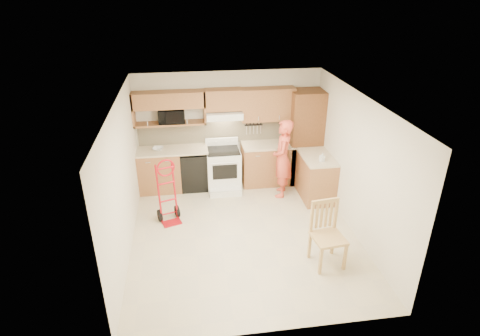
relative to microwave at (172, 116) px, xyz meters
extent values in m
cube|color=beige|center=(1.21, -2.08, -1.65)|extent=(4.00, 4.50, 0.02)
cube|color=white|center=(1.21, -2.08, 0.87)|extent=(4.00, 4.50, 0.02)
cube|color=silver|center=(1.21, 0.17, -0.39)|extent=(4.00, 0.02, 2.50)
cube|color=silver|center=(1.21, -4.34, -0.39)|extent=(4.00, 0.02, 2.50)
cube|color=silver|center=(-0.80, -2.08, -0.39)|extent=(0.02, 4.50, 2.50)
cube|color=silver|center=(3.22, -2.08, -0.39)|extent=(0.02, 4.50, 2.50)
cube|color=#C9B792|center=(1.21, 0.15, -0.44)|extent=(3.92, 0.03, 0.55)
cube|color=#9D673D|center=(-0.34, -0.14, -1.19)|extent=(0.90, 0.60, 0.90)
cube|color=black|center=(0.41, -0.14, -1.21)|extent=(0.60, 0.60, 0.85)
cube|color=#9D673D|center=(2.04, -0.14, -1.19)|extent=(1.14, 0.60, 0.90)
cube|color=#BFB493|center=(-0.04, -0.13, -0.72)|extent=(1.50, 0.63, 0.04)
cube|color=#BFB493|center=(2.04, -0.13, -0.72)|extent=(1.14, 0.63, 0.04)
cube|color=#9D673D|center=(2.91, -0.94, -1.19)|extent=(0.60, 1.00, 0.90)
cube|color=#BFB493|center=(2.91, -0.94, -0.72)|extent=(0.63, 1.00, 0.04)
cube|color=brown|center=(2.86, -0.14, -0.59)|extent=(0.70, 0.60, 2.10)
cube|color=#9D673D|center=(-0.04, 0.00, 0.34)|extent=(1.50, 0.33, 0.34)
cube|color=#9D673D|center=(-0.04, 0.00, -0.17)|extent=(1.50, 0.33, 0.04)
cube|color=#9D673D|center=(1.09, 0.00, 0.30)|extent=(0.76, 0.33, 0.44)
cube|color=#9D673D|center=(2.04, 0.00, 0.16)|extent=(1.14, 0.33, 0.70)
cube|color=white|center=(1.09, -0.06, -0.01)|extent=(0.76, 0.46, 0.14)
imported|color=black|center=(0.00, 0.00, 0.00)|extent=(0.54, 0.37, 0.30)
imported|color=#DE503B|center=(2.23, -0.74, -0.80)|extent=(0.55, 0.70, 1.68)
imported|color=white|center=(2.91, -1.18, -0.61)|extent=(0.10, 0.10, 0.18)
imported|color=white|center=(-0.33, -0.13, -0.67)|extent=(0.27, 0.27, 0.05)
camera|label=1|loc=(0.28, -8.05, 2.60)|focal=29.76mm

